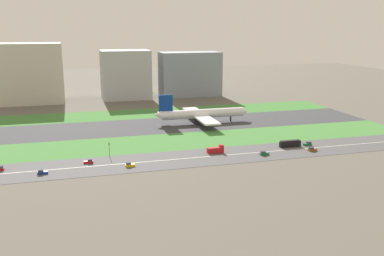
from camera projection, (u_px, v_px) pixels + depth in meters
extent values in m
plane|color=#5B564C|center=(159.00, 126.00, 273.23)|extent=(800.00, 800.00, 0.00)
cube|color=#38383D|center=(159.00, 125.00, 273.22)|extent=(280.00, 46.00, 0.10)
cube|color=#3D7A33|center=(149.00, 113.00, 311.64)|extent=(280.00, 36.00, 0.10)
cube|color=#427F38|center=(174.00, 142.00, 234.79)|extent=(280.00, 36.00, 0.10)
cube|color=#4C4C4F|center=(189.00, 158.00, 204.80)|extent=(280.00, 28.00, 0.10)
cube|color=silver|center=(189.00, 158.00, 204.78)|extent=(266.00, 0.50, 0.01)
cylinder|color=white|center=(203.00, 114.00, 279.40)|extent=(56.00, 6.00, 6.00)
cone|color=white|center=(245.00, 111.00, 287.20)|extent=(4.00, 5.70, 5.70)
cone|color=white|center=(158.00, 115.00, 271.28)|extent=(5.00, 5.40, 5.40)
cube|color=navy|center=(166.00, 103.00, 271.04)|extent=(9.00, 0.80, 11.00)
cube|color=white|center=(164.00, 114.00, 272.40)|extent=(6.00, 16.00, 0.60)
cube|color=white|center=(194.00, 111.00, 293.22)|extent=(10.00, 26.00, 1.00)
cylinder|color=gray|center=(198.00, 116.00, 288.36)|extent=(5.00, 3.20, 3.20)
cube|color=white|center=(207.00, 120.00, 265.10)|extent=(10.00, 26.00, 1.00)
cylinder|color=gray|center=(205.00, 122.00, 271.49)|extent=(5.00, 3.20, 3.20)
cylinder|color=black|center=(231.00, 119.00, 285.57)|extent=(1.00, 1.00, 3.20)
cylinder|color=black|center=(196.00, 120.00, 282.71)|extent=(1.00, 1.00, 3.20)
cylinder|color=black|center=(199.00, 122.00, 276.15)|extent=(1.00, 1.00, 3.20)
cube|color=#B2191E|center=(88.00, 162.00, 197.06)|extent=(4.40, 1.80, 1.10)
cube|color=#333D4C|center=(90.00, 160.00, 197.03)|extent=(2.20, 1.66, 0.90)
cube|color=black|center=(290.00, 144.00, 223.96)|extent=(11.60, 2.50, 3.00)
cube|color=black|center=(290.00, 141.00, 223.58)|extent=(10.80, 2.30, 0.50)
cube|color=#B2191E|center=(215.00, 150.00, 213.11)|extent=(8.40, 2.50, 2.80)
cube|color=#B2191E|center=(221.00, 146.00, 213.47)|extent=(2.00, 2.30, 1.20)
cube|color=#19662D|center=(307.00, 144.00, 226.87)|extent=(4.40, 1.80, 1.10)
cube|color=#333D4C|center=(309.00, 142.00, 226.85)|extent=(2.20, 1.66, 0.90)
cube|color=yellow|center=(130.00, 165.00, 192.42)|extent=(4.40, 1.80, 1.10)
cube|color=#333D4C|center=(128.00, 163.00, 191.98)|extent=(2.20, 1.66, 0.90)
cube|color=#333D4C|center=(0.00, 167.00, 186.98)|extent=(2.20, 1.66, 0.90)
cube|color=brown|center=(313.00, 150.00, 216.75)|extent=(4.40, 1.80, 1.10)
cube|color=#333D4C|center=(311.00, 148.00, 216.30)|extent=(2.20, 1.66, 0.90)
cube|color=#19662D|center=(264.00, 154.00, 209.76)|extent=(4.40, 1.80, 1.10)
cube|color=#333D4C|center=(263.00, 152.00, 209.32)|extent=(2.20, 1.66, 0.90)
cube|color=navy|center=(43.00, 173.00, 182.59)|extent=(4.40, 1.80, 1.10)
cube|color=#333D4C|center=(41.00, 171.00, 182.15)|extent=(2.20, 1.66, 0.90)
cylinder|color=#4C4C51|center=(109.00, 151.00, 206.70)|extent=(0.24, 0.24, 6.00)
cube|color=black|center=(109.00, 144.00, 205.86)|extent=(0.36, 0.36, 1.20)
sphere|color=#19D826|center=(109.00, 143.00, 205.61)|extent=(0.24, 0.24, 0.24)
cube|color=beige|center=(26.00, 73.00, 350.94)|extent=(59.08, 36.03, 49.28)
cube|color=#B2B2B7|center=(125.00, 75.00, 373.18)|extent=(42.09, 31.29, 42.45)
cube|color=gray|center=(190.00, 74.00, 388.82)|extent=(54.56, 26.32, 39.98)
cylinder|color=silver|center=(113.00, 84.00, 416.78)|extent=(19.73, 19.73, 13.82)
cylinder|color=silver|center=(141.00, 83.00, 423.84)|extent=(18.43, 18.43, 14.16)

